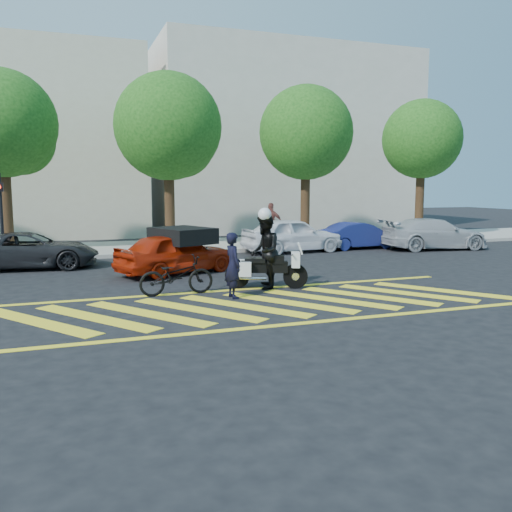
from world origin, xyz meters
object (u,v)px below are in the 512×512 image
object	(u,v)px
officer_bike	(233,265)
parked_right	(360,235)
parked_far_right	(434,234)
police_motorcycle	(265,269)
bicycle	(176,275)
officer_moto	(265,252)
red_convertible	(176,253)
parked_mid_right	(292,235)
parked_mid_left	(30,250)

from	to	relation	value
officer_bike	parked_right	distance (m)	11.64
officer_bike	parked_right	world-z (taller)	officer_bike
officer_bike	parked_far_right	bearing A→B (deg)	-63.85
officer_bike	police_motorcycle	bearing A→B (deg)	-57.66
bicycle	officer_moto	size ratio (longest dim) A/B	0.94
bicycle	red_convertible	size ratio (longest dim) A/B	0.49
police_motorcycle	parked_mid_right	xyz separation A→B (m)	(3.87, 7.04, 0.19)
parked_mid_left	police_motorcycle	bearing A→B (deg)	-129.06
parked_mid_right	red_convertible	bearing A→B (deg)	118.25
parked_mid_right	parked_far_right	xyz separation A→B (m)	(6.20, -1.12, -0.05)
parked_mid_left	parked_right	bearing A→B (deg)	-79.49
parked_mid_left	parked_far_right	bearing A→B (deg)	-85.05
parked_mid_right	police_motorcycle	bearing A→B (deg)	145.31
police_motorcycle	parked_mid_left	xyz separation A→B (m)	(-6.13, 5.92, 0.07)
officer_moto	parked_mid_left	distance (m)	8.53
bicycle	red_convertible	bearing A→B (deg)	-13.20
officer_moto	red_convertible	distance (m)	3.69
bicycle	red_convertible	distance (m)	3.35
officer_moto	parked_right	size ratio (longest dim) A/B	0.56
police_motorcycle	officer_moto	world-z (taller)	officer_moto
bicycle	police_motorcycle	size ratio (longest dim) A/B	0.89
officer_moto	red_convertible	world-z (taller)	officer_moto
officer_moto	parked_far_right	xyz separation A→B (m)	(10.09, 5.94, -0.33)
bicycle	parked_right	size ratio (longest dim) A/B	0.53
bicycle	parked_mid_left	distance (m)	7.05
parked_mid_left	officer_moto	bearing A→B (deg)	-129.20
bicycle	parked_mid_left	bearing A→B (deg)	29.63
parked_right	parked_mid_right	bearing A→B (deg)	91.76
bicycle	parked_right	world-z (taller)	parked_right
officer_bike	officer_moto	xyz separation A→B (m)	(1.17, 0.89, 0.19)
officer_moto	parked_far_right	world-z (taller)	officer_moto
officer_bike	parked_far_right	size ratio (longest dim) A/B	0.35
bicycle	parked_far_right	xyz separation A→B (m)	(12.49, 6.00, 0.18)
police_motorcycle	parked_far_right	xyz separation A→B (m)	(10.07, 5.92, 0.14)
officer_bike	parked_mid_right	world-z (taller)	officer_bike
officer_bike	red_convertible	bearing A→B (deg)	3.11
officer_moto	red_convertible	bearing A→B (deg)	-129.88
red_convertible	parked_far_right	world-z (taller)	parked_far_right
parked_mid_left	bicycle	bearing A→B (deg)	-143.35
red_convertible	parked_mid_right	xyz separation A→B (m)	(5.65, 3.83, 0.07)
bicycle	parked_mid_left	world-z (taller)	parked_mid_left
bicycle	parked_mid_right	xyz separation A→B (m)	(6.29, 7.12, 0.23)
officer_bike	parked_mid_right	bearing A→B (deg)	-37.57
red_convertible	officer_bike	bearing A→B (deg)	165.78
officer_moto	parked_mid_left	xyz separation A→B (m)	(-6.11, 5.94, -0.39)
red_convertible	parked_far_right	size ratio (longest dim) A/B	0.83
police_motorcycle	parked_mid_right	size ratio (longest dim) A/B	0.50
officer_bike	officer_moto	world-z (taller)	officer_moto
officer_bike	officer_moto	distance (m)	1.48
parked_right	parked_far_right	xyz separation A→B (m)	(2.91, -1.29, 0.09)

